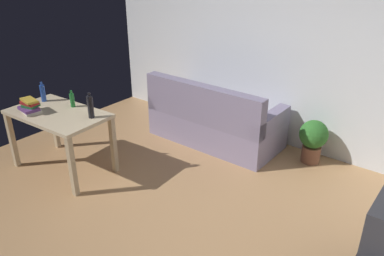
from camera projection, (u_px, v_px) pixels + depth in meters
ground_plane at (156, 204)px, 4.15m from camera, size 5.20×4.40×0.02m
wall_rear at (264, 43)px, 5.14m from camera, size 5.20×0.10×2.70m
couch at (213, 122)px, 5.35m from camera, size 1.81×0.84×0.92m
desk at (59, 121)px, 4.54m from camera, size 1.24×0.77×0.76m
potted_plant at (313, 138)px, 4.83m from camera, size 0.36×0.36×0.57m
bottle_blue at (43, 93)px, 4.78m from camera, size 0.06×0.06×0.25m
bottle_green at (72, 100)px, 4.62m from camera, size 0.06×0.06×0.21m
bottle_dark at (90, 107)px, 4.30m from camera, size 0.07×0.07×0.30m
book_stack at (30, 107)px, 4.47m from camera, size 0.27×0.23×0.16m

